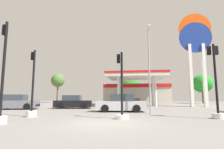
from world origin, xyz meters
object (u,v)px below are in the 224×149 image
Objects in this scene: station_pole_sign at (196,45)px; corner_streetlamp at (149,62)px; traffic_signal_2 at (2,92)px; car_1 at (121,104)px; traffic_signal_0 at (32,98)px; car_0 at (73,102)px; car_2 at (17,103)px; tree_2 at (202,84)px; traffic_signal_1 at (216,91)px; tree_1 at (129,82)px; tree_0 at (58,81)px; traffic_signal_3 at (122,100)px.

station_pole_sign is 14.09m from corner_streetlamp.
car_1 is at bearing 56.13° from traffic_signal_2.
station_pole_sign is at bearing 42.73° from traffic_signal_0.
car_2 is at bearing -157.38° from car_0.
traffic_signal_0 is at bearing -127.43° from tree_2.
station_pole_sign is 18.51m from car_0.
traffic_signal_1 is 5.29m from corner_streetlamp.
traffic_signal_2 reaches higher than car_0.
car_1 is 0.64× the size of tree_1.
tree_0 reaches higher than traffic_signal_0.
tree_2 is (26.24, 20.20, 3.28)m from car_2.
car_2 is 14.77m from corner_streetlamp.
tree_1 reaches higher than traffic_signal_2.
traffic_signal_0 is at bearing -101.37° from tree_1.
car_0 is 7.04m from car_1.
corner_streetlamp is at bearing -83.72° from tree_1.
tree_2 is 0.84× the size of corner_streetlamp.
car_1 is 4.65m from corner_streetlamp.
car_2 is 33.27m from tree_2.
car_0 is 0.98× the size of car_1.
station_pole_sign is 2.50× the size of traffic_signal_2.
corner_streetlamp reaches higher than tree_2.
traffic_signal_2 is at bearing -123.87° from car_1.
tree_0 reaches higher than traffic_signal_2.
traffic_signal_2 is (-15.29, -17.43, -6.97)m from station_pole_sign.
tree_1 reaches higher than tree_0.
tree_2 is at bearing 68.38° from station_pole_sign.
traffic_signal_1 is 0.72× the size of tree_0.
tree_0 reaches higher than traffic_signal_1.
traffic_signal_3 is 0.63× the size of tree_0.
car_0 is at bearing 22.62° from car_2.
station_pole_sign is 24.21m from traffic_signal_2.
car_2 is at bearing 161.80° from traffic_signal_1.
tree_1 is at bearing 61.49° from car_2.
corner_streetlamp is (13.97, -3.31, 3.48)m from car_2.
traffic_signal_1 is (17.85, -5.87, 0.95)m from car_2.
station_pole_sign reaches higher than traffic_signal_3.
traffic_signal_0 is at bearing -177.12° from traffic_signal_1.
traffic_signal_0 is at bearing -68.34° from tree_0.
car_1 reaches higher than car_0.
traffic_signal_3 is at bearing -3.09° from traffic_signal_0.
station_pole_sign is at bearing 56.57° from corner_streetlamp.
corner_streetlamp is (2.51, -1.81, 3.48)m from car_1.
traffic_signal_2 reaches higher than traffic_signal_0.
car_0 is at bearing -139.16° from tree_2.
tree_0 is at bearing 111.66° from traffic_signal_0.
traffic_signal_2 reaches higher than traffic_signal_1.
tree_1 is (-0.15, 22.33, 3.91)m from car_1.
traffic_signal_1 is 27.48m from tree_2.
tree_0 is (-10.86, 29.85, 3.44)m from traffic_signal_2.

